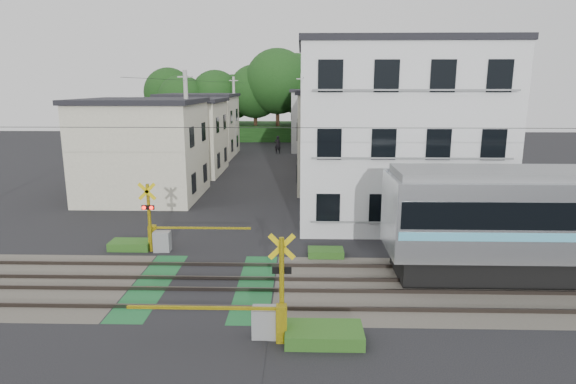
{
  "coord_description": "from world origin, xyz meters",
  "views": [
    {
      "loc": [
        3.51,
        -16.22,
        7.08
      ],
      "look_at": [
        2.95,
        5.0,
        2.38
      ],
      "focal_mm": 30.0,
      "sensor_mm": 36.0,
      "label": 1
    }
  ],
  "objects_px": {
    "crossing_signal_near": "(267,315)",
    "pedestrian": "(278,145)",
    "crossing_signal_far": "(160,235)",
    "apartment_block": "(395,132)"
  },
  "relations": [
    {
      "from": "crossing_signal_near",
      "to": "pedestrian",
      "type": "relative_size",
      "value": 2.5
    },
    {
      "from": "pedestrian",
      "to": "apartment_block",
      "type": "bearing_deg",
      "value": 103.19
    },
    {
      "from": "crossing_signal_near",
      "to": "crossing_signal_far",
      "type": "relative_size",
      "value": 1.0
    },
    {
      "from": "crossing_signal_near",
      "to": "apartment_block",
      "type": "distance_m",
      "value": 14.95
    },
    {
      "from": "crossing_signal_near",
      "to": "crossing_signal_far",
      "type": "bearing_deg",
      "value": 125.29
    },
    {
      "from": "crossing_signal_far",
      "to": "pedestrian",
      "type": "distance_m",
      "value": 31.23
    },
    {
      "from": "apartment_block",
      "to": "crossing_signal_near",
      "type": "bearing_deg",
      "value": -114.22
    },
    {
      "from": "apartment_block",
      "to": "pedestrian",
      "type": "distance_m",
      "value": 26.51
    },
    {
      "from": "crossing_signal_near",
      "to": "pedestrian",
      "type": "bearing_deg",
      "value": 92.28
    },
    {
      "from": "crossing_signal_near",
      "to": "apartment_block",
      "type": "height_order",
      "value": "apartment_block"
    }
  ]
}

